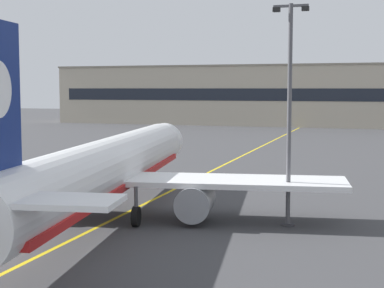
% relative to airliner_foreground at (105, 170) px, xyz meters
% --- Properties ---
extents(ground_plane, '(400.00, 400.00, 0.00)m').
position_rel_airliner_foreground_xyz_m(ground_plane, '(0.16, -10.88, -3.37)').
color(ground_plane, '#3D3D3F').
extents(taxiway_centreline, '(4.14, 179.97, 0.01)m').
position_rel_airliner_foreground_xyz_m(taxiway_centreline, '(0.16, 19.12, -3.37)').
color(taxiway_centreline, yellow).
rests_on(taxiway_centreline, ground).
extents(airliner_foreground, '(32.35, 41.34, 11.65)m').
position_rel_airliner_foreground_xyz_m(airliner_foreground, '(0.00, 0.00, 0.00)').
color(airliner_foreground, white).
rests_on(airliner_foreground, ground).
extents(apron_lamp_post, '(2.24, 0.90, 14.06)m').
position_rel_airliner_foreground_xyz_m(apron_lamp_post, '(12.02, 1.97, 3.97)').
color(apron_lamp_post, '#515156').
rests_on(apron_lamp_post, ground).
extents(safety_cone_by_nose_gear, '(0.44, 0.44, 0.55)m').
position_rel_airliner_foreground_xyz_m(safety_cone_by_nose_gear, '(0.13, 15.19, -3.11)').
color(safety_cone_by_nose_gear, orange).
rests_on(safety_cone_by_nose_gear, ground).
extents(terminal_building, '(138.83, 12.40, 14.20)m').
position_rel_airliner_foreground_xyz_m(terminal_building, '(6.91, 104.76, 3.74)').
color(terminal_building, '#B2A893').
rests_on(terminal_building, ground).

